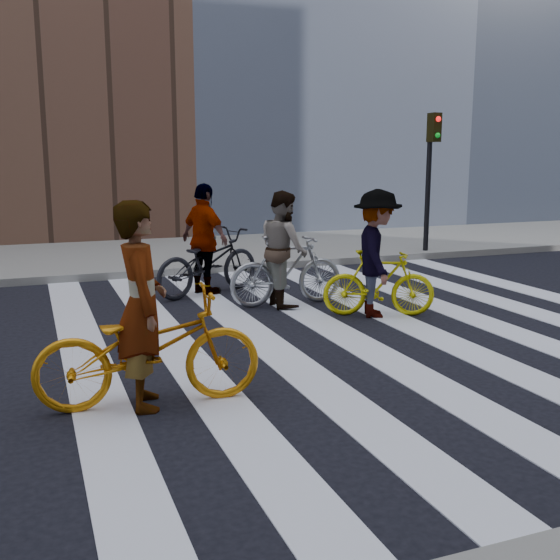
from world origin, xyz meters
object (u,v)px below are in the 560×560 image
bike_dark_rear (208,262)px  bike_yellow_left (149,349)px  rider_left (141,306)px  rider_rear (205,240)px  bike_silver_mid (287,270)px  rider_right (377,254)px  traffic_signal (431,160)px  bike_yellow_right (379,283)px  rider_mid (284,249)px

bike_dark_rear → bike_yellow_left: bearing=134.8°
rider_left → rider_rear: 5.15m
bike_silver_mid → rider_right: 1.56m
traffic_signal → rider_left: size_ratio=1.69×
rider_right → bike_yellow_right: bearing=-67.6°
bike_yellow_left → rider_left: rider_left is taller
traffic_signal → rider_rear: 6.54m
bike_dark_rear → rider_mid: size_ratio=1.17×
traffic_signal → rider_rear: size_ratio=1.74×
rider_left → rider_right: bearing=-53.0°
bike_yellow_right → rider_left: rider_left is taller
rider_rear → traffic_signal: bearing=-93.5°
bike_yellow_left → rider_rear: bearing=-15.3°
bike_yellow_left → rider_mid: 4.49m
bike_yellow_right → bike_dark_rear: size_ratio=0.77×
traffic_signal → rider_mid: size_ratio=1.81×
bike_dark_rear → rider_left: bearing=134.3°
bike_yellow_right → rider_rear: size_ratio=0.87×
bike_silver_mid → rider_right: rider_right is taller
bike_dark_rear → rider_right: (1.92, -2.44, 0.38)m
rider_mid → rider_rear: bearing=37.1°
bike_yellow_right → rider_right: bearing=112.4°
rider_right → rider_rear: rider_rear is taller
rider_right → rider_rear: 3.14m
traffic_signal → bike_yellow_right: bearing=-130.2°
traffic_signal → rider_rear: (-5.99, -2.25, -1.32)m
bike_yellow_left → bike_dark_rear: bearing=-15.9°
traffic_signal → rider_rear: bearing=-159.4°
traffic_signal → bike_yellow_right: 6.40m
bike_yellow_left → bike_silver_mid: bike_silver_mid is taller
rider_mid → bike_yellow_right: bearing=-136.8°
bike_silver_mid → bike_dark_rear: bike_silver_mid is taller
bike_yellow_left → bike_yellow_right: size_ratio=1.29×
traffic_signal → rider_right: size_ratio=1.76×
rider_left → rider_rear: bearing=-15.9°
bike_yellow_left → bike_silver_mid: size_ratio=1.12×
bike_yellow_right → rider_right: (-0.05, 0.00, 0.45)m
rider_right → bike_dark_rear: bearing=60.6°
bike_yellow_left → rider_right: (3.78, 2.36, 0.38)m
traffic_signal → rider_right: 6.32m
traffic_signal → rider_left: bearing=-138.0°
bike_yellow_left → rider_mid: bearing=-32.8°
traffic_signal → rider_left: 10.63m
bike_yellow_right → rider_left: size_ratio=0.84×
bike_yellow_left → rider_left: size_ratio=1.08×
rider_left → rider_rear: (1.86, 4.80, -0.03)m
bike_dark_rear → rider_mid: rider_mid is taller
traffic_signal → bike_yellow_right: traffic_signal is taller
traffic_signal → rider_left: (-7.85, -7.06, -1.29)m
rider_left → rider_rear: rider_left is taller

